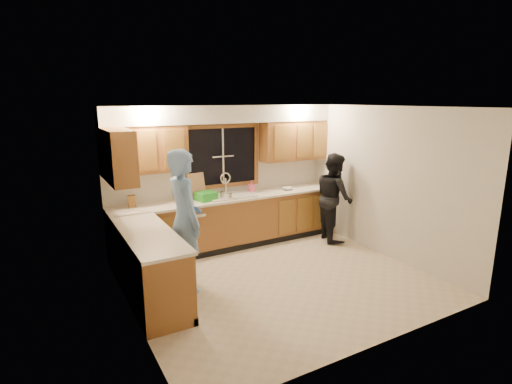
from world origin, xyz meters
TOP-DOWN VIEW (x-y plane):
  - floor at (0.00, 0.00)m, footprint 4.20×4.20m
  - ceiling at (0.00, 0.00)m, footprint 4.20×4.20m
  - wall_back at (0.00, 1.90)m, footprint 4.20×0.00m
  - wall_left at (-2.10, 0.00)m, footprint 0.00×3.80m
  - wall_right at (2.10, 0.00)m, footprint 0.00×3.80m
  - base_cabinets_back at (0.00, 1.60)m, footprint 4.20×0.60m
  - base_cabinets_left at (-1.80, 0.35)m, footprint 0.60×1.90m
  - countertop_back at (0.00, 1.58)m, footprint 4.20×0.63m
  - countertop_left at (-1.79, 0.35)m, footprint 0.63×1.90m
  - upper_cabinets_left at (-1.43, 1.73)m, footprint 1.35×0.33m
  - upper_cabinets_right at (1.43, 1.73)m, footprint 1.35×0.33m
  - upper_cabinets_return at (-1.94, 1.12)m, footprint 0.33×0.90m
  - soffit at (0.00, 1.72)m, footprint 4.20×0.35m
  - window_frame at (0.00, 1.89)m, footprint 1.44×0.03m
  - sink at (0.00, 1.60)m, footprint 0.86×0.52m
  - dishwasher at (-0.85, 1.59)m, footprint 0.60×0.56m
  - stove at (-1.80, -0.22)m, footprint 0.58×0.75m
  - man at (-1.26, 0.41)m, footprint 0.47×0.72m
  - woman at (1.84, 0.97)m, footprint 0.84×0.95m
  - knife_block at (-1.68, 1.72)m, footprint 0.11×0.09m
  - cutting_board at (-0.55, 1.82)m, footprint 0.34×0.16m
  - dish_crate at (-0.48, 1.56)m, footprint 0.36×0.34m
  - soap_bottle at (0.51, 1.76)m, footprint 0.10×0.10m
  - bowl at (1.18, 1.54)m, footprint 0.23×0.23m
  - can_left at (-0.19, 1.52)m, footprint 0.09×0.09m
  - can_right at (-0.11, 1.37)m, footprint 0.07×0.07m

SIDE VIEW (x-z plane):
  - floor at x=0.00m, z-range 0.00..0.00m
  - dishwasher at x=-0.85m, z-range 0.00..0.82m
  - base_cabinets_back at x=0.00m, z-range 0.00..0.88m
  - base_cabinets_left at x=-1.80m, z-range 0.00..0.88m
  - stove at x=-1.80m, z-range 0.00..0.90m
  - woman at x=1.84m, z-range 0.00..1.65m
  - sink at x=0.00m, z-range 0.58..1.15m
  - countertop_back at x=0.00m, z-range 0.88..0.92m
  - countertop_left at x=-1.79m, z-range 0.88..0.92m
  - bowl at x=1.18m, z-range 0.92..0.97m
  - can_right at x=-0.11m, z-range 0.92..1.03m
  - can_left at x=-0.19m, z-range 0.92..1.04m
  - man at x=-1.26m, z-range 0.00..1.97m
  - dish_crate at x=-0.48m, z-range 0.92..1.06m
  - knife_block at x=-1.68m, z-range 0.92..1.11m
  - soap_bottle at x=0.51m, z-range 0.92..1.13m
  - cutting_board at x=-0.55m, z-range 0.92..1.35m
  - wall_back at x=0.00m, z-range -0.85..3.35m
  - wall_left at x=-2.10m, z-range -0.65..3.15m
  - wall_right at x=2.10m, z-range -0.65..3.15m
  - window_frame at x=0.00m, z-range 1.03..2.17m
  - upper_cabinets_left at x=-1.43m, z-range 1.45..2.20m
  - upper_cabinets_right at x=1.43m, z-range 1.45..2.20m
  - upper_cabinets_return at x=-1.94m, z-range 1.45..2.20m
  - soffit at x=0.00m, z-range 2.20..2.50m
  - ceiling at x=0.00m, z-range 2.50..2.50m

